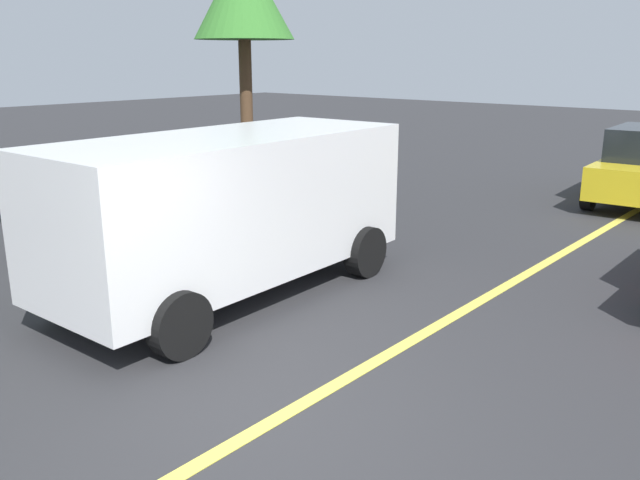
{
  "coord_description": "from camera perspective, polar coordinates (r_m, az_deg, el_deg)",
  "views": [
    {
      "loc": [
        -3.47,
        -3.76,
        3.19
      ],
      "look_at": [
        1.89,
        0.81,
        1.22
      ],
      "focal_mm": 36.99,
      "sensor_mm": 36.0,
      "label": 1
    }
  ],
  "objects": [
    {
      "name": "white_van",
      "position": [
        8.95,
        -7.67,
        3.1
      ],
      "size": [
        5.27,
        2.41,
        2.2
      ],
      "color": "white",
      "rests_on": "ground_plane"
    },
    {
      "name": "ground_plane",
      "position": [
        6.02,
        -6.04,
        -16.41
      ],
      "size": [
        80.0,
        80.0,
        0.0
      ],
      "primitive_type": "plane",
      "color": "#2D2D30"
    },
    {
      "name": "lane_marking_centre",
      "position": [
        8.13,
        9.57,
        -7.65
      ],
      "size": [
        28.0,
        0.16,
        0.01
      ],
      "primitive_type": "cube",
      "color": "#E0D14C"
    }
  ]
}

